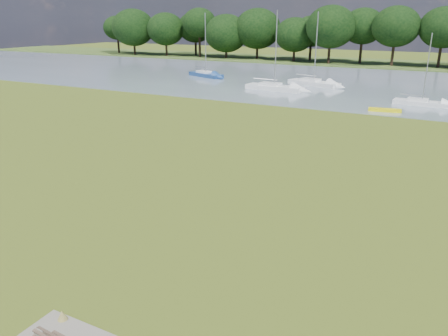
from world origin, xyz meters
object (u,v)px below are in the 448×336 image
at_px(sailboat_5, 313,81).
at_px(sailboat_3, 206,73).
at_px(kayak, 385,110).
at_px(sailboat_2, 274,86).
at_px(sailboat_1, 421,101).

bearing_deg(sailboat_5, sailboat_3, -165.89).
xyz_separation_m(kayak, sailboat_2, (-14.41, 7.59, 0.36)).
distance_m(kayak, sailboat_5, 17.67).
bearing_deg(sailboat_5, kayak, -32.59).
height_order(sailboat_1, sailboat_2, sailboat_2).
bearing_deg(sailboat_1, sailboat_5, 153.42).
height_order(kayak, sailboat_2, sailboat_2).
distance_m(kayak, sailboat_2, 16.30).
xyz_separation_m(kayak, sailboat_5, (-11.18, 13.67, 0.37)).
bearing_deg(sailboat_1, kayak, -113.93).
distance_m(sailboat_3, sailboat_5, 17.33).
relative_size(sailboat_1, sailboat_3, 0.77).
bearing_deg(sailboat_5, sailboat_1, -13.05).
relative_size(kayak, sailboat_2, 0.32).
height_order(sailboat_2, sailboat_3, sailboat_2).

